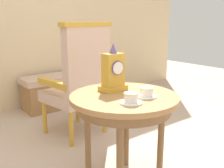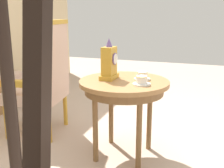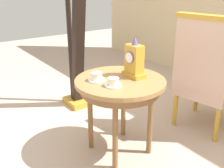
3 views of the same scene
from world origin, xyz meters
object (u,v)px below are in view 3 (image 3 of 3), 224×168
object	(u,v)px
teacup_left	(97,77)
mantel_clock	(134,61)
armchair	(206,73)
harp	(76,45)
teacup_right	(113,82)
side_table	(120,88)

from	to	relation	value
teacup_left	mantel_clock	xyz separation A→B (m)	(0.10, 0.30, 0.10)
teacup_left	armchair	bearing A→B (deg)	75.91
mantel_clock	harp	size ratio (longest dim) A/B	0.19
teacup_right	mantel_clock	world-z (taller)	mantel_clock
teacup_left	mantel_clock	distance (m)	0.33
teacup_left	harp	size ratio (longest dim) A/B	0.08
teacup_left	harp	bearing A→B (deg)	160.74
teacup_left	mantel_clock	world-z (taller)	mantel_clock
side_table	teacup_left	bearing A→B (deg)	-117.66
side_table	teacup_right	size ratio (longest dim) A/B	5.53
armchair	mantel_clock	bearing A→B (deg)	-102.49
side_table	mantel_clock	bearing A→B (deg)	85.95
teacup_left	teacup_right	bearing A→B (deg)	12.92
armchair	harp	xyz separation A→B (m)	(-1.19, -0.73, 0.14)
side_table	teacup_right	distance (m)	0.19
side_table	mantel_clock	world-z (taller)	mantel_clock
teacup_right	harp	bearing A→B (deg)	165.46
side_table	teacup_right	bearing A→B (deg)	-57.71
teacup_right	harp	world-z (taller)	harp
teacup_left	armchair	xyz separation A→B (m)	(0.26, 1.05, -0.10)
teacup_right	harp	size ratio (longest dim) A/B	0.07
side_table	armchair	size ratio (longest dim) A/B	0.64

